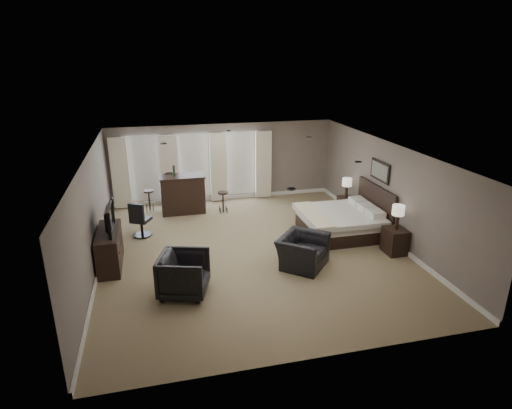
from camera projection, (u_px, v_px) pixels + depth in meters
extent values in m
cube|color=#827253|center=(252.00, 250.00, 10.98)|extent=(7.60, 8.60, 0.04)
cube|color=silver|center=(252.00, 151.00, 10.11)|extent=(7.60, 8.60, 0.04)
cube|color=slate|center=(223.00, 162.00, 14.44)|extent=(7.50, 0.04, 2.60)
cube|color=slate|center=(314.00, 291.00, 6.66)|extent=(7.50, 0.04, 2.60)
cube|color=slate|center=(92.00, 216.00, 9.71)|extent=(0.04, 8.50, 2.60)
cube|color=slate|center=(389.00, 192.00, 11.38)|extent=(0.04, 8.50, 2.60)
cube|color=silver|center=(144.00, 169.00, 13.82)|extent=(1.15, 0.04, 2.05)
cube|color=silver|center=(194.00, 166.00, 14.17)|extent=(1.15, 0.04, 2.05)
cube|color=silver|center=(241.00, 163.00, 14.53)|extent=(1.15, 0.04, 2.05)
cube|color=beige|center=(120.00, 173.00, 13.56)|extent=(0.55, 0.12, 2.30)
cube|color=beige|center=(170.00, 170.00, 13.91)|extent=(0.55, 0.12, 2.30)
cube|color=beige|center=(218.00, 167.00, 14.27)|extent=(0.55, 0.12, 2.30)
cube|color=beige|center=(263.00, 165.00, 14.61)|extent=(0.55, 0.12, 2.30)
cube|color=silver|center=(339.00, 211.00, 11.78)|extent=(2.10, 2.00, 1.34)
cube|color=black|center=(395.00, 241.00, 10.76)|extent=(0.49, 0.59, 0.65)
cube|color=black|center=(345.00, 205.00, 13.44)|extent=(0.40, 0.49, 0.54)
cube|color=beige|center=(398.00, 217.00, 10.55)|extent=(0.30, 0.30, 0.63)
cube|color=beige|center=(347.00, 188.00, 13.24)|extent=(0.30, 0.30, 0.61)
cube|color=slate|center=(380.00, 171.00, 11.66)|extent=(0.04, 0.96, 0.56)
cube|color=black|center=(110.00, 248.00, 10.06)|extent=(0.50, 1.54, 0.89)
imported|color=black|center=(107.00, 228.00, 9.89)|extent=(0.64, 1.12, 0.15)
imported|color=black|center=(303.00, 246.00, 10.06)|extent=(1.31, 1.35, 1.00)
imported|color=black|center=(184.00, 272.00, 8.87)|extent=(1.14, 1.19, 0.99)
cube|color=black|center=(183.00, 194.00, 13.42)|extent=(1.40, 0.73, 1.22)
cube|color=black|center=(149.00, 200.00, 13.67)|extent=(0.36, 0.36, 0.68)
cube|color=black|center=(223.00, 202.00, 13.50)|extent=(0.33, 0.33, 0.68)
cube|color=black|center=(141.00, 219.00, 11.70)|extent=(0.69, 0.69, 1.01)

